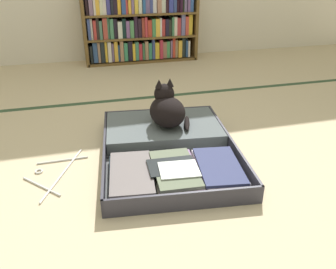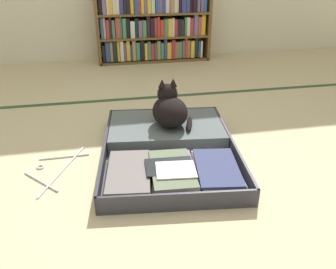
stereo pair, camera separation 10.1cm
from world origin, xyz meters
The scene contains 6 objects.
ground_plane centered at (0.00, 0.00, 0.00)m, with size 10.00×10.00×0.00m, color #CAB58F.
tatami_border centered at (0.00, 1.14, 0.00)m, with size 4.80×0.05×0.00m.
bookshelf centered at (0.36, 2.24, 0.36)m, with size 1.16×0.27×0.73m.
open_suitcase centered at (0.14, 0.28, 0.04)m, with size 0.79×1.00×0.09m.
black_cat centered at (0.18, 0.44, 0.19)m, with size 0.26×0.27×0.27m.
clothes_hanger centered at (-0.46, 0.21, 0.01)m, with size 0.32×0.44×0.01m.
Camera 2 is at (-0.18, -1.35, 0.95)m, focal length 36.63 mm.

